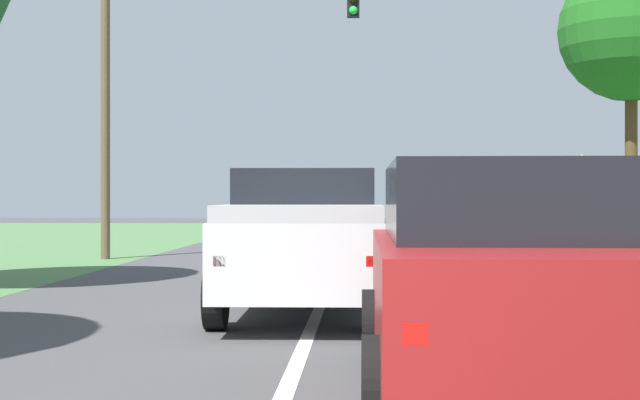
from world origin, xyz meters
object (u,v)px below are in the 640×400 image
at_px(red_suv_near, 497,273).
at_px(oak_tree_right, 631,30).
at_px(pickup_truck_lead, 306,241).
at_px(traffic_light, 176,61).
at_px(keep_moving_sign, 582,195).

height_order(red_suv_near, oak_tree_right, oak_tree_right).
relative_size(red_suv_near, pickup_truck_lead, 0.90).
distance_m(pickup_truck_lead, traffic_light, 12.91).
relative_size(pickup_truck_lead, keep_moving_sign, 2.08).
distance_m(red_suv_near, keep_moving_sign, 15.33).
bearing_deg(traffic_light, red_suv_near, -70.25).
xyz_separation_m(traffic_light, oak_tree_right, (12.82, 3.62, 1.35)).
distance_m(pickup_truck_lead, keep_moving_sign, 11.23).
relative_size(traffic_light, oak_tree_right, 0.91).
relative_size(traffic_light, keep_moving_sign, 2.99).
relative_size(pickup_truck_lead, oak_tree_right, 0.63).
distance_m(red_suv_near, oak_tree_right, 22.19).
height_order(red_suv_near, pickup_truck_lead, pickup_truck_lead).
height_order(pickup_truck_lead, oak_tree_right, oak_tree_right).
relative_size(red_suv_near, keep_moving_sign, 1.86).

